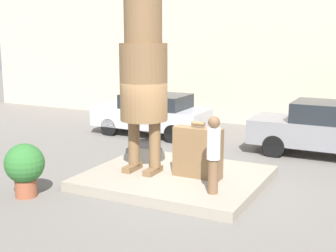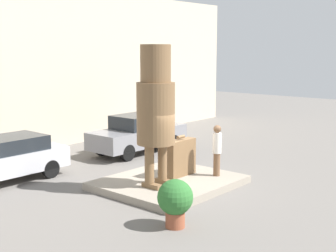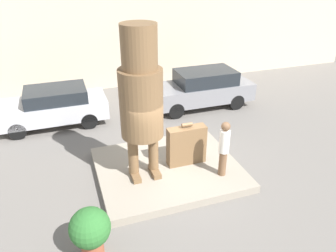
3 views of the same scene
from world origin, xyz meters
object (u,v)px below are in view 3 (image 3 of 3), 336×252
Objects in this scene: tourist at (224,147)px; giant_suitcase at (186,145)px; parked_car_silver at (53,106)px; parked_car_grey at (202,88)px; statue_figure at (141,94)px; planter_pot at (90,230)px.

giant_suitcase is at bearing 129.22° from tourist.
parked_car_silver is 0.92× the size of parked_car_grey.
tourist is at bearing 72.24° from parked_car_grey.
parked_car_silver is (-3.76, 4.56, -0.05)m from giant_suitcase.
tourist is at bearing -50.78° from giant_suitcase.
parked_car_silver is (-2.36, 4.72, -1.97)m from statue_figure.
planter_pot is (-5.66, -6.75, -0.15)m from parked_car_grey.
giant_suitcase is 1.11× the size of planter_pot.
statue_figure is at bearing 116.61° from parked_car_silver.
tourist is at bearing -19.81° from statue_figure.
statue_figure is 1.04× the size of parked_car_silver.
parked_car_grey is (6.20, -0.26, 0.07)m from parked_car_silver.
parked_car_silver is at bearing -2.37° from parked_car_grey.
parked_car_silver is 6.21m from parked_car_grey.
giant_suitcase is 4.04m from planter_pot.
statue_figure is 2.38m from giant_suitcase.
tourist reaches higher than giant_suitcase.
tourist is (2.16, -0.78, -1.59)m from statue_figure.
parked_car_silver is 3.36× the size of planter_pot.
statue_figure is 3.15× the size of giant_suitcase.
statue_figure is 3.50× the size of planter_pot.
planter_pot is (-3.98, -1.51, -0.46)m from tourist.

